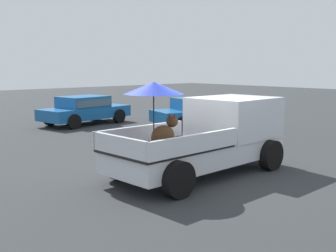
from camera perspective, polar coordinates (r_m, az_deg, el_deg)
ground_plane at (r=10.92m, az=4.18°, el=-6.52°), size 80.00×80.00×0.00m
pickup_truck_main at (r=11.02m, az=5.61°, el=-1.16°), size 5.11×2.39×2.39m
parked_sedan_near at (r=19.06m, az=4.32°, el=2.04°), size 4.62×2.88×1.33m
parked_sedan_far at (r=20.36m, az=-11.14°, el=2.30°), size 4.51×2.44×1.33m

